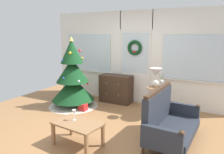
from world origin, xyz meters
TOP-DOWN VIEW (x-y plane):
  - ground_plane at (0.00, 0.00)m, footprint 6.76×6.76m
  - back_wall_with_door at (0.00, 2.08)m, footprint 5.20×0.19m
  - christmas_tree at (-1.34, 0.96)m, footprint 1.32×1.32m
  - dresser_cabinet at (-0.46, 1.79)m, footprint 0.90×0.45m
  - settee_sofa at (1.37, 0.20)m, footprint 0.79×1.49m
  - side_table at (0.90, 1.18)m, footprint 0.50×0.48m
  - table_lamp at (0.84, 1.22)m, footprint 0.28×0.28m
  - flower_vase at (1.00, 1.12)m, footprint 0.11×0.10m
  - coffee_table at (0.03, -0.71)m, footprint 0.90×0.62m
  - wine_glass at (-0.09, -0.64)m, footprint 0.08×0.08m
  - gift_box at (-0.88, 0.75)m, footprint 0.19×0.17m

SIDE VIEW (x-z plane):
  - ground_plane at x=0.00m, z-range 0.00..0.00m
  - gift_box at x=-0.88m, z-range 0.00..0.19m
  - coffee_table at x=0.03m, z-range 0.15..0.56m
  - settee_sofa at x=1.37m, z-range -0.10..0.86m
  - dresser_cabinet at x=-0.46m, z-range 0.00..0.78m
  - side_table at x=0.90m, z-range 0.15..0.87m
  - wine_glass at x=-0.09m, z-range 0.46..0.66m
  - christmas_tree at x=-1.34m, z-range -0.22..1.64m
  - flower_vase at x=1.00m, z-range 0.66..1.01m
  - table_lamp at x=0.84m, z-range 0.78..1.22m
  - back_wall_with_door at x=0.00m, z-range 0.01..2.56m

